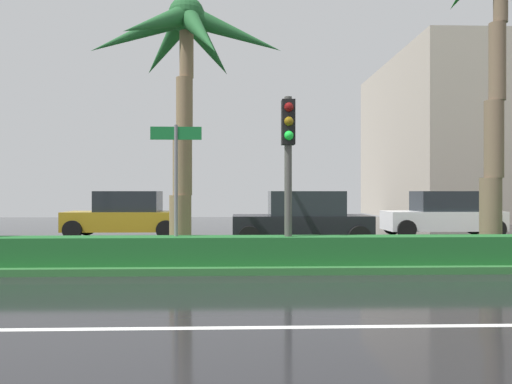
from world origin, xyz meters
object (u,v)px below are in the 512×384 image
object	(u,v)px
street_name_sign	(176,175)
traffic_signal_median_right	(288,149)
palm_tree_centre_left	(184,56)
car_in_traffic_fourth	(443,215)
car_in_traffic_third	(302,219)
car_in_traffic_second	(126,215)

from	to	relation	value
street_name_sign	traffic_signal_median_right	bearing A→B (deg)	-3.88
palm_tree_centre_left	car_in_traffic_fourth	bearing A→B (deg)	35.17
palm_tree_centre_left	car_in_traffic_third	size ratio (longest dim) A/B	1.49
street_name_sign	car_in_traffic_third	xyz separation A→B (m)	(3.38, 5.08, -1.25)
palm_tree_centre_left	street_name_sign	xyz separation A→B (m)	(0.00, -1.77, -3.03)
street_name_sign	car_in_traffic_third	size ratio (longest dim) A/B	0.70
palm_tree_centre_left	traffic_signal_median_right	world-z (taller)	palm_tree_centre_left
palm_tree_centre_left	car_in_traffic_second	xyz separation A→B (m)	(-2.84, 6.52, -4.28)
traffic_signal_median_right	car_in_traffic_fourth	bearing A→B (deg)	51.23
traffic_signal_median_right	street_name_sign	xyz separation A→B (m)	(-2.41, 0.16, -0.55)
car_in_traffic_second	car_in_traffic_third	xyz separation A→B (m)	(6.22, -3.20, 0.00)
palm_tree_centre_left	traffic_signal_median_right	bearing A→B (deg)	-38.66
street_name_sign	car_in_traffic_fourth	distance (m)	12.34
traffic_signal_median_right	car_in_traffic_second	world-z (taller)	traffic_signal_median_right
traffic_signal_median_right	street_name_sign	world-z (taller)	traffic_signal_median_right
palm_tree_centre_left	car_in_traffic_fourth	size ratio (longest dim) A/B	1.49
traffic_signal_median_right	street_name_sign	bearing A→B (deg)	176.12
street_name_sign	car_in_traffic_second	size ratio (longest dim) A/B	0.70
street_name_sign	car_in_traffic_second	distance (m)	8.85
car_in_traffic_second	car_in_traffic_fourth	size ratio (longest dim) A/B	1.00
street_name_sign	car_in_traffic_second	bearing A→B (deg)	108.95
car_in_traffic_second	car_in_traffic_fourth	distance (m)	11.98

